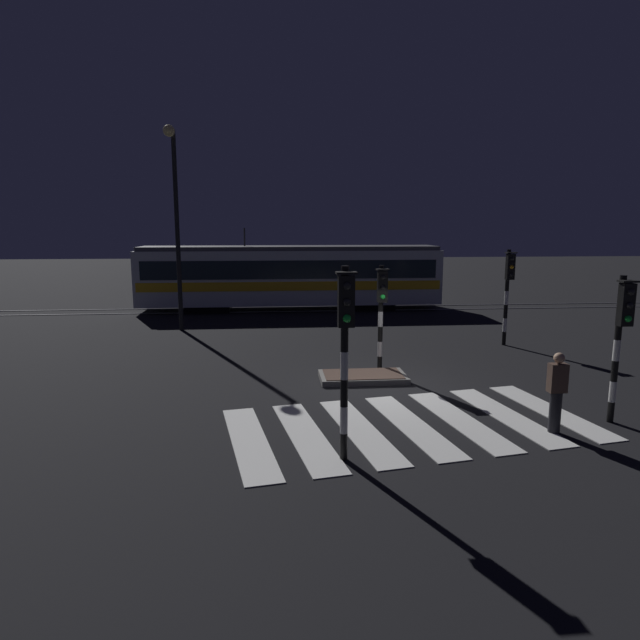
# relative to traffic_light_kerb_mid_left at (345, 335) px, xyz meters

# --- Properties ---
(ground_plane) EXTENTS (120.00, 120.00, 0.00)m
(ground_plane) POSITION_rel_traffic_light_kerb_mid_left_xyz_m (1.68, 4.50, -2.35)
(ground_plane) COLOR black
(rail_near) EXTENTS (80.00, 0.12, 0.03)m
(rail_near) POSITION_rel_traffic_light_kerb_mid_left_xyz_m (1.68, 17.73, -2.34)
(rail_near) COLOR #59595E
(rail_near) RESTS_ON ground
(rail_far) EXTENTS (80.00, 0.12, 0.03)m
(rail_far) POSITION_rel_traffic_light_kerb_mid_left_xyz_m (1.68, 19.16, -2.34)
(rail_far) COLOR #59595E
(rail_far) RESTS_ON ground
(crosswalk_zebra) EXTENTS (8.25, 5.18, 0.02)m
(crosswalk_zebra) POSITION_rel_traffic_light_kerb_mid_left_xyz_m (1.68, 1.69, -2.34)
(crosswalk_zebra) COLOR silver
(crosswalk_zebra) RESTS_ON ground
(traffic_island) EXTENTS (2.40, 1.29, 0.18)m
(traffic_island) POSITION_rel_traffic_light_kerb_mid_left_xyz_m (1.23, 5.26, -2.27)
(traffic_island) COLOR slate
(traffic_island) RESTS_ON ground
(traffic_light_kerb_mid_left) EXTENTS (0.36, 0.42, 3.57)m
(traffic_light_kerb_mid_left) POSITION_rel_traffic_light_kerb_mid_left_xyz_m (0.00, 0.00, 0.00)
(traffic_light_kerb_mid_left) COLOR black
(traffic_light_kerb_mid_left) RESTS_ON ground
(traffic_light_median_centre) EXTENTS (0.36, 0.42, 3.13)m
(traffic_light_median_centre) POSITION_rel_traffic_light_kerb_mid_left_xyz_m (1.89, 6.07, -0.29)
(traffic_light_median_centre) COLOR black
(traffic_light_median_centre) RESTS_ON ground
(traffic_light_corner_far_right) EXTENTS (0.36, 0.42, 3.44)m
(traffic_light_corner_far_right) POSITION_rel_traffic_light_kerb_mid_left_xyz_m (7.08, 9.21, -0.09)
(traffic_light_corner_far_right) COLOR black
(traffic_light_corner_far_right) RESTS_ON ground
(traffic_light_corner_near_right) EXTENTS (0.36, 0.42, 3.23)m
(traffic_light_corner_near_right) POSITION_rel_traffic_light_kerb_mid_left_xyz_m (6.10, 1.40, -0.22)
(traffic_light_corner_near_right) COLOR black
(traffic_light_corner_near_right) RESTS_ON ground
(street_lamp_trackside_left) EXTENTS (0.44, 1.21, 7.98)m
(street_lamp_trackside_left) POSITION_rel_traffic_light_kerb_mid_left_xyz_m (-5.00, 13.03, 2.63)
(street_lamp_trackside_left) COLOR black
(street_lamp_trackside_left) RESTS_ON ground
(tram) EXTENTS (15.31, 2.58, 4.15)m
(tram) POSITION_rel_traffic_light_kerb_mid_left_xyz_m (-0.30, 18.44, -0.61)
(tram) COLOR silver
(tram) RESTS_ON ground
(pedestrian_waiting_at_kerb) EXTENTS (0.36, 0.24, 1.71)m
(pedestrian_waiting_at_kerb) POSITION_rel_traffic_light_kerb_mid_left_xyz_m (4.54, 0.99, -1.48)
(pedestrian_waiting_at_kerb) COLOR black
(pedestrian_waiting_at_kerb) RESTS_ON ground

